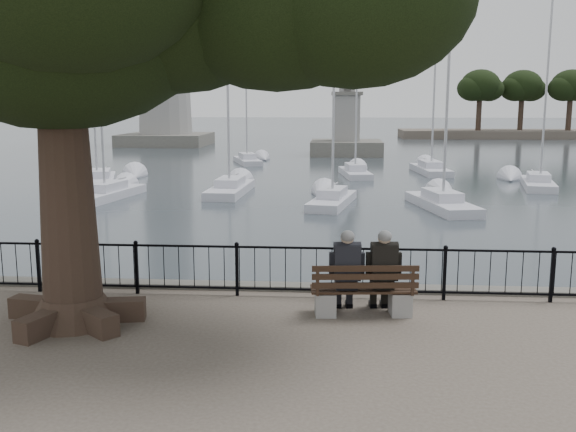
# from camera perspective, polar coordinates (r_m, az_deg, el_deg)

# --- Properties ---
(harbor) EXTENTS (260.00, 260.00, 1.20)m
(harbor) POSITION_cam_1_polar(r_m,az_deg,el_deg) (13.26, 0.15, -8.59)
(harbor) COLOR #56534C
(harbor) RESTS_ON ground
(railing) EXTENTS (22.06, 0.06, 1.00)m
(railing) POSITION_cam_1_polar(r_m,az_deg,el_deg) (12.48, 0.00, -4.71)
(railing) COLOR black
(railing) RESTS_ON ground
(bench) EXTENTS (1.90, 0.71, 0.98)m
(bench) POSITION_cam_1_polar(r_m,az_deg,el_deg) (11.54, 6.70, -7.14)
(bench) COLOR gray
(bench) RESTS_ON ground
(person_left) EXTENTS (0.47, 0.79, 1.55)m
(person_left) POSITION_cam_1_polar(r_m,az_deg,el_deg) (11.50, 5.18, -5.23)
(person_left) COLOR black
(person_left) RESTS_ON ground
(person_right) EXTENTS (0.47, 0.79, 1.55)m
(person_right) POSITION_cam_1_polar(r_m,az_deg,el_deg) (11.59, 8.39, -5.18)
(person_right) COLOR black
(person_right) RESTS_ON ground
(lighthouse) EXTENTS (9.34, 9.34, 28.79)m
(lighthouse) POSITION_cam_1_polar(r_m,az_deg,el_deg) (74.34, -11.05, 15.51)
(lighthouse) COLOR #56534C
(lighthouse) RESTS_ON ground
(lion_monument) EXTENTS (6.46, 6.46, 9.41)m
(lion_monument) POSITION_cam_1_polar(r_m,az_deg,el_deg) (59.52, 5.21, 7.74)
(lion_monument) COLOR #56534C
(lion_monument) RESTS_ON ground
(sailboat_a) EXTENTS (2.44, 5.83, 10.49)m
(sailboat_a) POSITION_cam_1_polar(r_m,az_deg,el_deg) (33.33, -15.79, 2.02)
(sailboat_a) COLOR silver
(sailboat_a) RESTS_ON ground
(sailboat_b) EXTENTS (1.90, 6.01, 13.51)m
(sailboat_b) POSITION_cam_1_polar(r_m,az_deg,el_deg) (33.97, -5.16, 2.62)
(sailboat_b) COLOR silver
(sailboat_b) RESTS_ON ground
(sailboat_c) EXTENTS (2.75, 5.99, 10.99)m
(sailboat_c) POSITION_cam_1_polar(r_m,az_deg,el_deg) (29.81, 13.51, 1.23)
(sailboat_c) COLOR silver
(sailboat_c) RESTS_ON ground
(sailboat_d) EXTENTS (2.69, 5.79, 10.80)m
(sailboat_d) POSITION_cam_1_polar(r_m,az_deg,el_deg) (38.93, 21.35, 2.83)
(sailboat_d) COLOR silver
(sailboat_d) RESTS_ON ground
(sailboat_e) EXTENTS (3.41, 6.26, 14.23)m
(sailboat_e) POSITION_cam_1_polar(r_m,az_deg,el_deg) (39.42, -16.43, 3.30)
(sailboat_e) COLOR silver
(sailboat_e) RESTS_ON ground
(sailboat_f) EXTENTS (2.14, 5.52, 11.11)m
(sailboat_f) POSITION_cam_1_polar(r_m,az_deg,el_deg) (42.17, 5.98, 3.98)
(sailboat_f) COLOR silver
(sailboat_f) RESTS_ON ground
(sailboat_g) EXTENTS (2.21, 6.06, 10.27)m
(sailboat_g) POSITION_cam_1_polar(r_m,az_deg,el_deg) (44.78, 12.55, 4.11)
(sailboat_g) COLOR silver
(sailboat_g) RESTS_ON ground
(sailboat_h) EXTENTS (3.00, 5.47, 11.15)m
(sailboat_h) POSITION_cam_1_polar(r_m,az_deg,el_deg) (50.96, -3.63, 5.06)
(sailboat_h) COLOR silver
(sailboat_h) RESTS_ON ground
(sailboat_i) EXTENTS (2.44, 5.45, 9.42)m
(sailboat_i) POSITION_cam_1_polar(r_m,az_deg,el_deg) (30.09, 3.97, 1.52)
(sailboat_i) COLOR silver
(sailboat_i) RESTS_ON ground
(far_shore) EXTENTS (30.00, 8.60, 9.18)m
(far_shore) POSITION_cam_1_polar(r_m,az_deg,el_deg) (92.36, 19.83, 8.99)
(far_shore) COLOR #50473E
(far_shore) RESTS_ON ground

